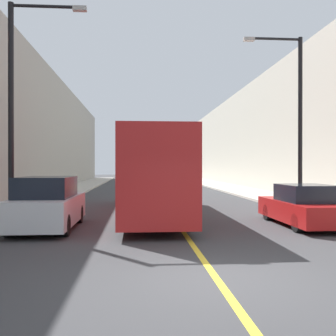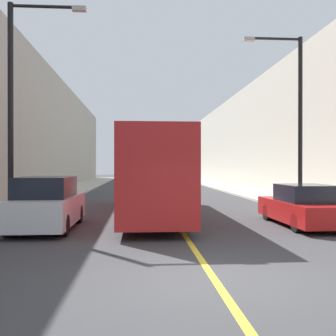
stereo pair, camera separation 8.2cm
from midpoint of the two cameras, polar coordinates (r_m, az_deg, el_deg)
name	(u,v)px [view 1 (the left image)]	position (r m, az deg, el deg)	size (l,w,h in m)	color
ground_plane	(217,279)	(7.90, 6.79, -15.71)	(200.00, 200.00, 0.00)	#38383A
sidewalk_left	(73,189)	(38.00, -13.69, -2.97)	(3.61, 72.00, 0.14)	#B2AA9E
sidewalk_right	(231,188)	(38.59, 9.08, -2.92)	(3.61, 72.00, 0.14)	#B2AA9E
building_row_left	(31,130)	(38.88, -19.26, 5.24)	(4.00, 72.00, 11.18)	gray
building_row_right	(269,136)	(39.71, 14.44, 4.50)	(4.00, 72.00, 10.30)	#B7B2A3
road_center_line	(153,189)	(37.55, -2.22, -3.10)	(0.16, 72.00, 0.01)	gold
bus	(151,174)	(17.66, -2.60, -0.82)	(2.48, 12.96, 3.47)	#AD1E1E
parked_suv_left	(48,205)	(14.21, -17.23, -5.14)	(1.92, 4.70, 1.82)	silver
car_right_near	(304,207)	(15.29, 18.99, -5.38)	(1.89, 4.78, 1.51)	maroon
street_lamp_left	(18,97)	(15.33, -21.10, 9.56)	(2.79, 0.24, 7.92)	black
street_lamp_right	(295,112)	(19.36, 17.87, 7.80)	(2.79, 0.24, 8.05)	black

